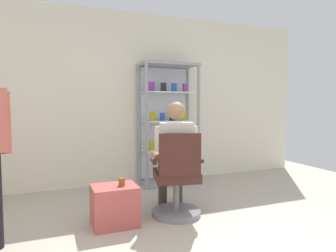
{
  "coord_description": "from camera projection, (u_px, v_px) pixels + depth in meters",
  "views": [
    {
      "loc": [
        -1.37,
        -1.73,
        1.26
      ],
      "look_at": [
        -0.02,
        1.67,
        1.0
      ],
      "focal_mm": 32.41,
      "sensor_mm": 36.0,
      "label": 1
    }
  ],
  "objects": [
    {
      "name": "storage_crate",
      "position": [
        115.0,
        205.0,
        3.16
      ],
      "size": [
        0.46,
        0.38,
        0.42
      ],
      "primitive_type": "cube",
      "color": "#B24C47",
      "rests_on": "ground"
    },
    {
      "name": "tea_glass",
      "position": [
        122.0,
        182.0,
        3.13
      ],
      "size": [
        0.07,
        0.07,
        0.08
      ],
      "primitive_type": "cylinder",
      "color": "brown",
      "rests_on": "storage_crate"
    },
    {
      "name": "back_wall",
      "position": [
        139.0,
        99.0,
        4.88
      ],
      "size": [
        6.0,
        0.1,
        2.7
      ],
      "primitive_type": "cube",
      "color": "silver",
      "rests_on": "ground"
    },
    {
      "name": "office_chair",
      "position": [
        177.0,
        182.0,
        3.37
      ],
      "size": [
        0.61,
        0.58,
        0.96
      ],
      "color": "slate",
      "rests_on": "ground"
    },
    {
      "name": "seated_shopkeeper",
      "position": [
        175.0,
        152.0,
        3.51
      ],
      "size": [
        0.55,
        0.61,
        1.29
      ],
      "color": "#3F382D",
      "rests_on": "ground"
    },
    {
      "name": "display_cabinet_main",
      "position": [
        167.0,
        123.0,
        4.84
      ],
      "size": [
        0.9,
        0.45,
        1.9
      ],
      "color": "gray",
      "rests_on": "ground"
    }
  ]
}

